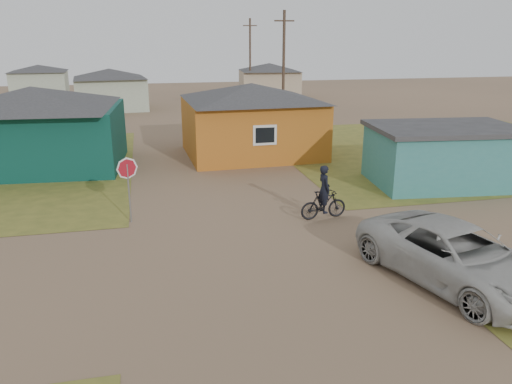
# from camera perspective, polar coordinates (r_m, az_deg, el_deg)

# --- Properties ---
(ground) EXTENTS (120.00, 120.00, 0.00)m
(ground) POSITION_cam_1_polar(r_m,az_deg,el_deg) (14.42, 1.58, -8.50)
(ground) COLOR #87694D
(grass_ne) EXTENTS (20.00, 18.00, 0.00)m
(grass_ne) POSITION_cam_1_polar(r_m,az_deg,el_deg) (31.46, 20.95, 4.69)
(grass_ne) COLOR olive
(grass_ne) RESTS_ON ground
(house_teal) EXTENTS (8.93, 7.08, 4.00)m
(house_teal) POSITION_cam_1_polar(r_m,az_deg,el_deg) (26.94, -23.94, 6.84)
(house_teal) COLOR #09362E
(house_teal) RESTS_ON ground
(house_yellow) EXTENTS (7.72, 6.76, 3.90)m
(house_yellow) POSITION_cam_1_polar(r_m,az_deg,el_deg) (27.51, -0.48, 8.40)
(house_yellow) COLOR #B8651C
(house_yellow) RESTS_ON ground
(shed_turquoise) EXTENTS (6.71, 4.93, 2.60)m
(shed_turquoise) POSITION_cam_1_polar(r_m,az_deg,el_deg) (23.46, 20.62, 3.99)
(shed_turquoise) COLOR teal
(shed_turquoise) RESTS_ON ground
(house_pale_west) EXTENTS (7.04, 6.15, 3.60)m
(house_pale_west) POSITION_cam_1_polar(r_m,az_deg,el_deg) (46.87, -16.29, 11.26)
(house_pale_west) COLOR #AAB69D
(house_pale_west) RESTS_ON ground
(house_beige_east) EXTENTS (6.95, 6.05, 3.60)m
(house_beige_east) POSITION_cam_1_polar(r_m,az_deg,el_deg) (54.39, 1.52, 12.69)
(house_beige_east) COLOR tan
(house_beige_east) RESTS_ON ground
(house_pale_north) EXTENTS (6.28, 5.81, 3.40)m
(house_pale_north) POSITION_cam_1_polar(r_m,az_deg,el_deg) (59.73, -23.49, 11.62)
(house_pale_north) COLOR #AAB69D
(house_pale_north) RESTS_ON ground
(utility_pole_near) EXTENTS (1.40, 0.20, 8.00)m
(utility_pole_near) POSITION_cam_1_polar(r_m,az_deg,el_deg) (35.98, 3.17, 13.91)
(utility_pole_near) COLOR #48372B
(utility_pole_near) RESTS_ON ground
(utility_pole_far) EXTENTS (1.40, 0.20, 8.00)m
(utility_pole_far) POSITION_cam_1_polar(r_m,az_deg,el_deg) (51.74, -0.68, 14.98)
(utility_pole_far) COLOR #48372B
(utility_pole_far) RESTS_ON ground
(stop_sign) EXTENTS (0.77, 0.07, 2.35)m
(stop_sign) POSITION_cam_1_polar(r_m,az_deg,el_deg) (17.73, -14.46, 1.93)
(stop_sign) COLOR gray
(stop_sign) RESTS_ON ground
(cyclist) EXTENTS (1.78, 0.66, 1.97)m
(cyclist) POSITION_cam_1_polar(r_m,az_deg,el_deg) (17.98, 7.75, -0.85)
(cyclist) COLOR black
(cyclist) RESTS_ON ground
(vehicle) EXTENTS (4.03, 6.13, 1.57)m
(vehicle) POSITION_cam_1_polar(r_m,az_deg,el_deg) (14.23, 21.95, -6.74)
(vehicle) COLOR #B4B4B0
(vehicle) RESTS_ON ground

